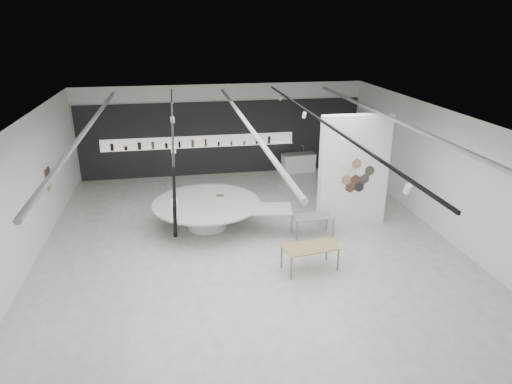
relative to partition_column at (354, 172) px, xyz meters
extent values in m
cube|color=beige|center=(-3.50, -1.00, -1.80)|extent=(12.00, 14.00, 0.01)
cube|color=silver|center=(-3.50, -1.00, 2.01)|extent=(12.00, 14.00, 0.01)
cube|color=white|center=(-3.50, 6.01, 0.10)|extent=(12.00, 0.01, 3.80)
cube|color=white|center=(-3.50, -8.00, 0.10)|extent=(12.00, 0.01, 3.80)
cube|color=white|center=(2.50, -1.00, 0.10)|extent=(0.01, 14.00, 3.80)
cube|color=white|center=(-9.51, -1.00, 0.10)|extent=(0.01, 14.00, 3.80)
cylinder|color=#939396|center=(-7.70, -0.50, 1.82)|extent=(0.12, 12.00, 0.12)
cylinder|color=#939396|center=(-3.50, -0.50, 1.82)|extent=(0.12, 12.00, 0.12)
cylinder|color=#939396|center=(0.70, -0.50, 1.82)|extent=(0.12, 12.00, 0.12)
cube|color=black|center=(-5.50, -1.00, 1.90)|extent=(0.05, 13.00, 0.06)
cylinder|color=white|center=(-5.50, -6.00, 1.72)|extent=(0.11, 0.18, 0.21)
cylinder|color=white|center=(-5.50, -2.70, 1.72)|extent=(0.11, 0.18, 0.21)
cylinder|color=white|center=(-5.50, 0.60, 1.72)|extent=(0.11, 0.18, 0.21)
cylinder|color=white|center=(-5.50, 3.90, 1.72)|extent=(0.11, 0.18, 0.21)
cube|color=black|center=(-1.50, -1.00, 1.90)|extent=(0.05, 13.00, 0.06)
cylinder|color=white|center=(-1.50, -6.00, 1.72)|extent=(0.11, 0.18, 0.21)
cylinder|color=white|center=(-1.50, -2.70, 1.72)|extent=(0.11, 0.18, 0.21)
cylinder|color=white|center=(-1.50, 0.60, 1.72)|extent=(0.11, 0.18, 0.21)
cylinder|color=white|center=(-1.50, 3.90, 1.72)|extent=(0.11, 0.18, 0.21)
cylinder|color=#98755D|center=(-9.47, 1.50, -0.45)|extent=(0.03, 0.28, 0.28)
cylinder|color=white|center=(-9.47, 1.76, -0.45)|extent=(0.03, 0.28, 0.28)
cylinder|color=beige|center=(-9.47, 1.63, -0.22)|extent=(0.03, 0.28, 0.28)
cylinder|color=black|center=(-9.47, 1.37, -0.22)|extent=(0.03, 0.28, 0.28)
cylinder|color=#4B3325|center=(-9.47, 1.50, 0.01)|extent=(0.03, 0.28, 0.28)
cylinder|color=black|center=(-9.47, 1.76, 0.01)|extent=(0.03, 0.28, 0.28)
cube|color=black|center=(-3.50, 5.94, -0.25)|extent=(11.80, 0.10, 3.10)
cube|color=white|center=(-4.50, 5.87, -0.32)|extent=(8.00, 0.06, 0.46)
cube|color=white|center=(-4.50, 5.81, -0.54)|extent=(8.00, 0.18, 0.02)
cylinder|color=black|center=(-8.03, 5.81, -0.39)|extent=(0.13, 0.13, 0.29)
cylinder|color=black|center=(-7.49, 5.81, -0.46)|extent=(0.13, 0.13, 0.15)
cylinder|color=black|center=(-6.94, 5.81, -0.38)|extent=(0.14, 0.14, 0.30)
cylinder|color=brown|center=(-6.40, 5.81, -0.39)|extent=(0.12, 0.12, 0.29)
cylinder|color=black|center=(-5.86, 5.81, -0.43)|extent=(0.12, 0.12, 0.21)
cylinder|color=black|center=(-5.31, 5.81, -0.41)|extent=(0.10, 0.10, 0.25)
cylinder|color=brown|center=(-4.77, 5.81, -0.38)|extent=(0.12, 0.12, 0.30)
cylinder|color=brown|center=(-4.23, 5.81, -0.38)|extent=(0.10, 0.10, 0.31)
cylinder|color=black|center=(-3.69, 5.81, -0.45)|extent=(0.09, 0.09, 0.17)
cylinder|color=brown|center=(-3.14, 5.81, -0.45)|extent=(0.10, 0.10, 0.16)
cylinder|color=brown|center=(-2.60, 5.81, -0.46)|extent=(0.09, 0.09, 0.15)
cylinder|color=black|center=(-2.06, 5.81, -0.43)|extent=(0.09, 0.09, 0.21)
cylinder|color=black|center=(-1.51, 5.81, -0.38)|extent=(0.11, 0.11, 0.31)
cube|color=white|center=(0.00, 0.00, 0.00)|extent=(2.20, 0.35, 3.60)
cylinder|color=#4B3325|center=(0.00, -0.19, -0.20)|extent=(0.34, 0.03, 0.34)
cylinder|color=black|center=(0.30, -0.19, -0.20)|extent=(0.34, 0.03, 0.34)
cylinder|color=#98755D|center=(-0.30, -0.19, -0.20)|extent=(0.34, 0.03, 0.34)
cylinder|color=white|center=(0.15, -0.19, 0.06)|extent=(0.34, 0.03, 0.34)
cylinder|color=beige|center=(-0.15, -0.19, 0.06)|extent=(0.34, 0.03, 0.34)
cylinder|color=black|center=(0.15, -0.19, -0.46)|extent=(0.34, 0.03, 0.34)
cylinder|color=#4B3325|center=(-0.15, -0.19, -0.46)|extent=(0.34, 0.03, 0.34)
cylinder|color=black|center=(0.45, -0.19, 0.06)|extent=(0.34, 0.03, 0.34)
cylinder|color=#98755D|center=(0.00, -0.19, 0.32)|extent=(0.34, 0.03, 0.34)
cylinder|color=white|center=(-0.30, -0.19, 0.32)|extent=(0.34, 0.03, 0.34)
cylinder|color=white|center=(-4.61, 0.56, -1.40)|extent=(1.44, 1.44, 0.81)
cylinder|color=#B5B3AB|center=(-4.61, 0.56, -0.96)|extent=(3.98, 3.98, 0.06)
cube|color=#B5B3AB|center=(-2.83, -0.25, -0.96)|extent=(1.67, 1.21, 0.05)
cube|color=#98755D|center=(-5.54, 0.73, -0.93)|extent=(0.26, 0.21, 0.01)
cube|color=#4B3325|center=(-4.13, 1.05, -0.93)|extent=(0.26, 0.21, 0.01)
cube|color=#98804E|center=(-2.12, -2.58, -1.14)|extent=(1.52, 0.94, 0.03)
cube|color=slate|center=(-2.74, -3.01, -1.48)|extent=(0.04, 0.04, 0.64)
cube|color=slate|center=(-2.84, -2.38, -1.48)|extent=(0.04, 0.04, 0.64)
cube|color=slate|center=(-1.40, -2.79, -1.48)|extent=(0.04, 0.04, 0.64)
cube|color=slate|center=(-1.51, -2.15, -1.48)|extent=(0.04, 0.04, 0.64)
cube|color=gray|center=(-1.45, -0.58, -1.18)|extent=(1.25, 0.66, 0.03)
cube|color=slate|center=(-2.02, -0.87, -1.50)|extent=(0.04, 0.04, 0.61)
cube|color=slate|center=(-2.04, -0.33, -1.50)|extent=(0.04, 0.04, 0.61)
cube|color=slate|center=(-0.86, -0.82, -1.50)|extent=(0.04, 0.04, 0.61)
cube|color=slate|center=(-0.88, -0.28, -1.50)|extent=(0.04, 0.04, 0.61)
cube|color=white|center=(-0.25, 5.54, -1.40)|extent=(1.46, 0.66, 0.80)
cube|color=gray|center=(-0.25, 5.54, -0.99)|extent=(1.50, 0.70, 0.03)
cylinder|color=silver|center=(0.00, 5.70, -0.81)|extent=(0.02, 0.02, 0.32)
cylinder|color=silver|center=(-0.07, 5.69, -0.66)|extent=(0.14, 0.03, 0.02)
camera|label=1|loc=(-5.40, -12.86, 4.50)|focal=32.00mm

